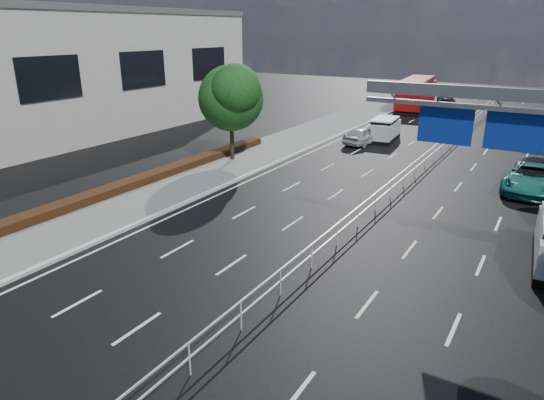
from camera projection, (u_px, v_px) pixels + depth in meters
The scene contains 13 objects.
ground at pixel (209, 358), 13.62m from camera, with size 160.00×160.00×0.00m, color black.
kerb_near at pixel (17, 277), 17.97m from camera, with size 0.25×140.00×0.15m, color silver.
median_fence at pixel (422, 162), 31.62m from camera, with size 0.05×85.00×1.02m.
hedge_near at pixel (59, 208), 24.00m from camera, with size 1.00×36.00×0.44m, color black.
overhead_gantry at pixel (540, 126), 16.59m from camera, with size 10.24×0.38×7.45m.
near_building at pixel (58, 76), 41.07m from camera, with size 12.00×38.00×10.00m, color #B7B1A5.
near_tree_back at pixel (231, 94), 32.40m from camera, with size 4.84×4.51×6.69m.
white_minivan at pixel (384, 129), 39.99m from camera, with size 2.18×4.37×1.84m.
red_bus at pixel (417, 93), 55.48m from camera, with size 3.86×11.80×3.46m.
near_car_silver at pixel (363, 135), 38.74m from camera, with size 1.68×4.19×1.43m, color #AFB1B7.
near_car_dark at pixel (446, 95), 62.02m from camera, with size 1.60×4.60×1.51m, color black.
parked_car_teal at pixel (533, 178), 27.34m from camera, with size 2.61×5.66×1.57m, color #19726B.
parked_car_dark at pixel (534, 175), 27.84m from camera, with size 2.27×5.58×1.62m, color black.
Camera 1 is at (7.37, -8.81, 8.75)m, focal length 32.00 mm.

